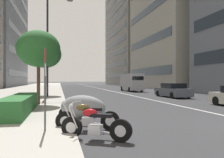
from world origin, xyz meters
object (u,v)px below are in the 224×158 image
object	(u,v)px
parking_sign_by_curb	(45,79)
street_tree_far_plaza	(39,49)
delivery_van_ahead	(131,82)
street_tree_near_plaza_corner	(45,54)
motorcycle_by_sign_pole	(87,118)
street_lamp_with_banners	(51,39)
car_approaching_light	(173,91)
motorcycle_far_end_row	(95,126)
motorcycle_under_tarp	(82,108)

from	to	relation	value
parking_sign_by_curb	street_tree_far_plaza	xyz separation A→B (m)	(8.45, 0.90, 2.01)
delivery_van_ahead	street_tree_near_plaza_corner	size ratio (longest dim) A/B	0.97
motorcycle_by_sign_pole	parking_sign_by_curb	world-z (taller)	parking_sign_by_curb
parking_sign_by_curb	street_lamp_with_banners	size ratio (longest dim) A/B	0.28
car_approaching_light	delivery_van_ahead	bearing A→B (deg)	-0.09
car_approaching_light	parking_sign_by_curb	xyz separation A→B (m)	(-13.53, 11.51, 1.13)
motorcycle_far_end_row	delivery_van_ahead	size ratio (longest dim) A/B	0.35
parking_sign_by_curb	car_approaching_light	bearing A→B (deg)	-40.39
delivery_van_ahead	street_tree_far_plaza	world-z (taller)	street_tree_far_plaza
motorcycle_far_end_row	motorcycle_by_sign_pole	bearing A→B (deg)	-56.69
delivery_van_ahead	street_tree_far_plaza	distance (m)	21.45
motorcycle_far_end_row	street_lamp_with_banners	distance (m)	16.91
motorcycle_by_sign_pole	parking_sign_by_curb	xyz separation A→B (m)	(-0.42, 1.37, 1.36)
parking_sign_by_curb	street_tree_near_plaza_corner	xyz separation A→B (m)	(17.41, 0.99, 2.60)
motorcycle_far_end_row	motorcycle_under_tarp	world-z (taller)	motorcycle_under_tarp
motorcycle_under_tarp	street_lamp_with_banners	size ratio (longest dim) A/B	0.22
street_tree_far_plaza	motorcycle_far_end_row	bearing A→B (deg)	-165.94
street_tree_near_plaza_corner	street_lamp_with_banners	bearing A→B (deg)	-163.99
motorcycle_under_tarp	street_tree_far_plaza	distance (m)	7.57
motorcycle_far_end_row	delivery_van_ahead	xyz separation A→B (m)	(26.89, -9.76, 0.99)
car_approaching_light	street_tree_near_plaza_corner	bearing A→B (deg)	71.22
motorcycle_under_tarp	street_tree_far_plaza	xyz separation A→B (m)	(6.48, 2.25, 3.19)
street_lamp_with_banners	street_tree_far_plaza	size ratio (longest dim) A/B	1.94
motorcycle_under_tarp	car_approaching_light	bearing A→B (deg)	-99.33
parking_sign_by_curb	street_tree_far_plaza	world-z (taller)	street_tree_far_plaza
motorcycle_far_end_row	motorcycle_under_tarp	distance (m)	2.86
parking_sign_by_curb	street_lamp_with_banners	distance (m)	15.59
motorcycle_by_sign_pole	delivery_van_ahead	distance (m)	27.42
motorcycle_by_sign_pole	delivery_van_ahead	bearing A→B (deg)	-98.51
motorcycle_far_end_row	street_lamp_with_banners	world-z (taller)	street_lamp_with_banners
motorcycle_under_tarp	car_approaching_light	size ratio (longest dim) A/B	0.47
car_approaching_light	delivery_van_ahead	size ratio (longest dim) A/B	0.82
motorcycle_by_sign_pole	street_lamp_with_banners	world-z (taller)	street_lamp_with_banners
delivery_van_ahead	motorcycle_by_sign_pole	bearing A→B (deg)	157.24
motorcycle_by_sign_pole	parking_sign_by_curb	size ratio (longest dim) A/B	0.84
car_approaching_light	street_lamp_with_banners	size ratio (longest dim) A/B	0.48
motorcycle_by_sign_pole	street_tree_near_plaza_corner	size ratio (longest dim) A/B	0.39
delivery_van_ahead	street_tree_near_plaza_corner	bearing A→B (deg)	123.47
car_approaching_light	street_tree_far_plaza	distance (m)	13.77
motorcycle_by_sign_pole	motorcycle_under_tarp	size ratio (longest dim) A/B	1.04
delivery_van_ahead	street_tree_near_plaza_corner	distance (m)	15.20
parking_sign_by_curb	street_tree_far_plaza	distance (m)	8.74
delivery_van_ahead	motorcycle_far_end_row	bearing A→B (deg)	158.31
delivery_van_ahead	parking_sign_by_curb	bearing A→B (deg)	154.96
motorcycle_under_tarp	delivery_van_ahead	world-z (taller)	delivery_van_ahead
motorcycle_far_end_row	street_lamp_with_banners	size ratio (longest dim) A/B	0.20
motorcycle_by_sign_pole	parking_sign_by_curb	bearing A→B (deg)	29.73
motorcycle_far_end_row	car_approaching_light	bearing A→B (deg)	-94.53
car_approaching_light	street_tree_near_plaza_corner	world-z (taller)	street_tree_near_plaza_corner
car_approaching_light	motorcycle_far_end_row	bearing A→B (deg)	143.52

